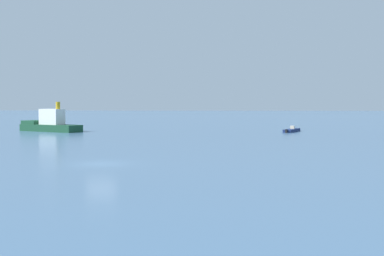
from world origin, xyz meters
TOP-DOWN VIEW (x-y plane):
  - ground_plane at (0.00, 0.00)m, footprint 400.00×400.00m
  - small_motorboat at (21.92, 46.49)m, footprint 3.54×6.12m
  - tugboat at (-18.39, 45.74)m, footprint 11.53×8.34m

SIDE VIEW (x-z plane):
  - ground_plane at x=0.00m, z-range 0.00..0.00m
  - small_motorboat at x=21.92m, z-range -0.23..0.75m
  - tugboat at x=-18.39m, z-range -1.22..3.73m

